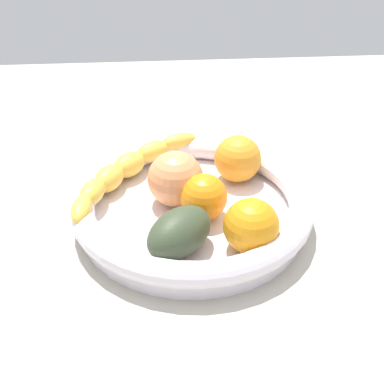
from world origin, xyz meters
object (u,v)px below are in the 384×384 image
at_px(fruit_bowl, 192,206).
at_px(orange_mid_left, 251,226).
at_px(banana_draped_left, 124,171).
at_px(avocado_dark, 179,233).
at_px(peach_blush, 176,179).
at_px(orange_front, 204,197).
at_px(orange_mid_right, 238,159).

bearing_deg(fruit_bowl, orange_mid_left, 38.01).
bearing_deg(orange_mid_left, banana_draped_left, -134.20).
height_order(orange_mid_left, avocado_dark, orange_mid_left).
bearing_deg(peach_blush, orange_front, 44.54).
distance_m(fruit_bowl, peach_blush, 0.04).
height_order(fruit_bowl, avocado_dark, avocado_dark).
bearing_deg(fruit_bowl, peach_blush, -138.17).
bearing_deg(peach_blush, banana_draped_left, -123.03).
relative_size(fruit_bowl, orange_front, 5.20).
height_order(fruit_bowl, orange_mid_right, orange_mid_right).
height_order(banana_draped_left, avocado_dark, avocado_dark).
bearing_deg(orange_mid_right, peach_blush, -59.90).
xyz_separation_m(fruit_bowl, orange_mid_right, (-0.07, 0.07, 0.03)).
height_order(orange_mid_right, avocado_dark, orange_mid_right).
xyz_separation_m(banana_draped_left, peach_blush, (0.04, 0.07, 0.01)).
distance_m(orange_mid_left, avocado_dark, 0.08).
relative_size(fruit_bowl, avocado_dark, 3.40).
xyz_separation_m(orange_mid_left, peach_blush, (-0.10, -0.08, 0.00)).
relative_size(fruit_bowl, banana_draped_left, 1.47).
bearing_deg(orange_front, orange_mid_left, 35.60).
bearing_deg(avocado_dark, orange_front, 152.92).
distance_m(orange_mid_left, peach_blush, 0.13).
bearing_deg(avocado_dark, peach_blush, 179.59).
height_order(peach_blush, avocado_dark, peach_blush).
xyz_separation_m(orange_mid_left, avocado_dark, (-0.00, -0.08, -0.01)).
distance_m(fruit_bowl, orange_front, 0.03).
xyz_separation_m(orange_mid_left, orange_mid_right, (-0.15, 0.01, -0.00)).
bearing_deg(peach_blush, orange_mid_right, 120.10).
distance_m(orange_front, orange_mid_left, 0.08).
relative_size(orange_mid_left, peach_blush, 0.90).
bearing_deg(banana_draped_left, orange_front, 52.36).
bearing_deg(orange_front, banana_draped_left, -127.64).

